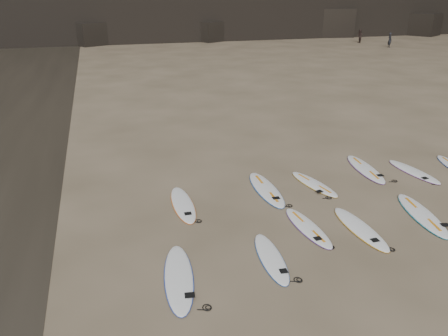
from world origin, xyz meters
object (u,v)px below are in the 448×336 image
at_px(surfboard_4, 422,214).
at_px(surfboard_0, 179,277).
at_px(surfboard_6, 266,189).
at_px(surfboard_3, 360,228).
at_px(person_a, 390,40).
at_px(surfboard_5, 183,204).
at_px(surfboard_8, 365,169).
at_px(surfboard_7, 314,184).
at_px(surfboard_9, 414,171).
at_px(surfboard_1, 271,258).
at_px(person_b, 359,36).
at_px(surfboard_2, 308,227).

bearing_deg(surfboard_4, surfboard_0, -160.94).
bearing_deg(surfboard_0, surfboard_6, 54.56).
height_order(surfboard_3, person_a, person_a).
relative_size(surfboard_5, surfboard_8, 0.91).
height_order(surfboard_6, surfboard_7, surfboard_6).
height_order(surfboard_3, surfboard_9, surfboard_3).
height_order(surfboard_0, surfboard_1, surfboard_0).
height_order(surfboard_1, person_b, person_b).
relative_size(surfboard_2, surfboard_8, 0.85).
distance_m(surfboard_2, surfboard_3, 1.40).
height_order(surfboard_1, surfboard_2, surfboard_2).
relative_size(surfboard_4, surfboard_8, 0.99).
xyz_separation_m(surfboard_3, person_b, (23.92, 38.23, 0.71)).
xyz_separation_m(surfboard_5, surfboard_7, (4.45, 0.24, -0.00)).
height_order(surfboard_1, surfboard_9, surfboard_9).
distance_m(surfboard_0, surfboard_7, 6.43).
bearing_deg(surfboard_7, surfboard_2, -131.54).
distance_m(surfboard_0, person_a, 45.48).
height_order(surfboard_4, surfboard_8, same).
relative_size(surfboard_4, person_b, 1.76).
distance_m(surfboard_0, surfboard_9, 9.82).
relative_size(surfboard_0, surfboard_7, 1.14).
bearing_deg(person_a, surfboard_1, 147.18).
xyz_separation_m(surfboard_4, person_b, (21.80, 38.05, 0.71)).
relative_size(surfboard_5, person_a, 1.58).
bearing_deg(person_b, surfboard_1, -23.42).
height_order(surfboard_1, person_a, person_a).
height_order(surfboard_3, surfboard_4, surfboard_4).
xyz_separation_m(surfboard_1, surfboard_6, (1.29, 3.64, 0.01)).
height_order(surfboard_0, surfboard_6, surfboard_6).
distance_m(surfboard_4, person_a, 40.31).
relative_size(surfboard_4, surfboard_7, 1.17).
distance_m(surfboard_2, surfboard_9, 5.88).
distance_m(surfboard_3, surfboard_7, 2.96).
bearing_deg(surfboard_1, surfboard_2, 40.66).
xyz_separation_m(surfboard_6, surfboard_9, (5.53, -0.07, -0.01)).
distance_m(surfboard_8, person_b, 40.71).
xyz_separation_m(surfboard_1, surfboard_5, (-1.49, 3.35, 0.00)).
distance_m(surfboard_0, surfboard_4, 7.28).
distance_m(surfboard_0, surfboard_2, 3.96).
bearing_deg(person_b, surfboard_0, -25.53).
bearing_deg(surfboard_6, surfboard_2, -83.83).
bearing_deg(surfboard_5, surfboard_0, -101.89).
bearing_deg(surfboard_9, surfboard_2, -160.68).
relative_size(surfboard_1, person_a, 1.42).
bearing_deg(surfboard_3, surfboard_1, -168.25).
relative_size(surfboard_2, person_a, 1.48).
height_order(surfboard_1, surfboard_3, surfboard_3).
bearing_deg(surfboard_1, person_b, 60.56).
xyz_separation_m(surfboard_2, person_a, (26.06, 33.10, 0.74)).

